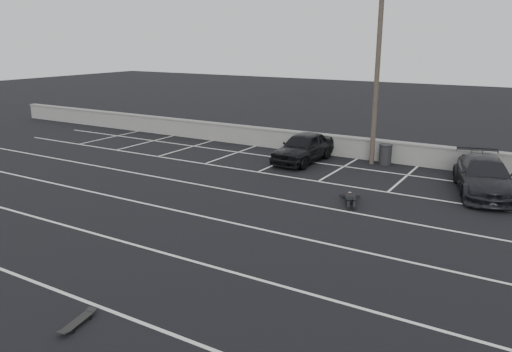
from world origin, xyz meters
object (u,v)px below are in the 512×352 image
Objects in this scene: car_left at (303,147)px; trash_bin at (385,154)px; skateboard at (78,322)px; person at (350,195)px; car_right at (484,176)px; utility_pole at (377,72)px.

trash_bin is (3.63, 1.55, -0.22)m from car_left.
person is at bearing 68.55° from skateboard.
car_left is 1.88× the size of person.
car_left is at bearing 109.21° from person.
trash_bin reaches higher than skateboard.
car_left is at bearing 86.80° from skateboard.
car_left reaches higher than car_right.
person is at bearing -46.18° from car_left.
trash_bin is at bearing 134.67° from car_right.
trash_bin is 0.44× the size of person.
utility_pole is at bearing 75.96° from skateboard.
skateboard is at bearing -123.01° from person.
skateboard is at bearing -92.61° from utility_pole.
person is (4.20, -4.63, -0.52)m from car_left.
utility_pole is (3.03, 1.35, 3.67)m from car_left.
utility_pole is at bearing -160.74° from trash_bin.
utility_pole is at bearing 78.06° from person.
car_left is 4.30× the size of trash_bin.
car_left is 4.95m from utility_pole.
utility_pole reaches higher than trash_bin.
car_left is at bearing -156.82° from trash_bin.
skateboard is (-6.07, -14.51, -0.62)m from car_right.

